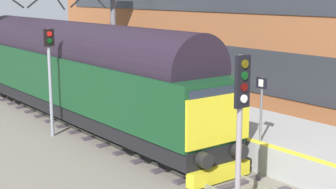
{
  "coord_description": "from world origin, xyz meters",
  "views": [
    {
      "loc": [
        -10.54,
        -15.51,
        5.87
      ],
      "look_at": [
        0.2,
        -1.42,
        2.36
      ],
      "focal_mm": 54.07,
      "sensor_mm": 36.0,
      "label": 1
    }
  ],
  "objects_px": {
    "diesel_locomotive": "(77,70)",
    "waiting_passenger": "(204,84)",
    "signal_post_near": "(240,119)",
    "platform_number_sign": "(261,100)",
    "signal_post_mid": "(50,70)"
  },
  "relations": [
    {
      "from": "signal_post_near",
      "to": "waiting_passenger",
      "type": "xyz_separation_m",
      "value": [
        5.97,
        8.08,
        -0.92
      ]
    },
    {
      "from": "diesel_locomotive",
      "to": "platform_number_sign",
      "type": "bearing_deg",
      "value": -79.02
    },
    {
      "from": "signal_post_mid",
      "to": "platform_number_sign",
      "type": "relative_size",
      "value": 2.06
    },
    {
      "from": "platform_number_sign",
      "to": "waiting_passenger",
      "type": "relative_size",
      "value": 1.33
    },
    {
      "from": "diesel_locomotive",
      "to": "waiting_passenger",
      "type": "distance_m",
      "value": 5.86
    },
    {
      "from": "signal_post_mid",
      "to": "waiting_passenger",
      "type": "distance_m",
      "value": 6.66
    },
    {
      "from": "platform_number_sign",
      "to": "waiting_passenger",
      "type": "distance_m",
      "value": 5.77
    },
    {
      "from": "signal_post_mid",
      "to": "platform_number_sign",
      "type": "distance_m",
      "value": 9.0
    },
    {
      "from": "diesel_locomotive",
      "to": "waiting_passenger",
      "type": "bearing_deg",
      "value": -46.21
    },
    {
      "from": "signal_post_near",
      "to": "signal_post_mid",
      "type": "height_order",
      "value": "signal_post_mid"
    },
    {
      "from": "diesel_locomotive",
      "to": "signal_post_near",
      "type": "relative_size",
      "value": 4.34
    },
    {
      "from": "diesel_locomotive",
      "to": "signal_post_mid",
      "type": "distance_m",
      "value": 2.39
    },
    {
      "from": "signal_post_mid",
      "to": "waiting_passenger",
      "type": "bearing_deg",
      "value": -25.4
    },
    {
      "from": "diesel_locomotive",
      "to": "signal_post_mid",
      "type": "xyz_separation_m",
      "value": [
        -1.93,
        -1.38,
        0.32
      ]
    },
    {
      "from": "signal_post_mid",
      "to": "platform_number_sign",
      "type": "xyz_separation_m",
      "value": [
        3.78,
        -8.15,
        -0.36
      ]
    }
  ]
}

